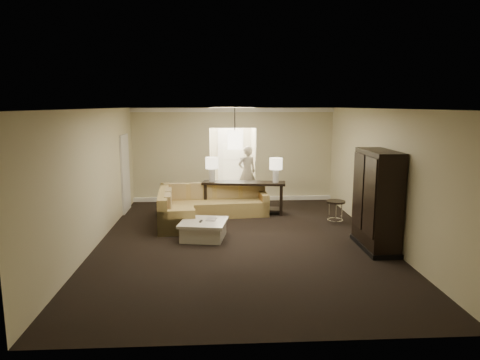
{
  "coord_description": "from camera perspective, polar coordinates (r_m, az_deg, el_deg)",
  "views": [
    {
      "loc": [
        -0.51,
        -8.78,
        2.87
      ],
      "look_at": [
        0.05,
        1.2,
        1.12
      ],
      "focal_mm": 32.0,
      "sensor_mm": 36.0,
      "label": 1
    }
  ],
  "objects": [
    {
      "name": "drink_table",
      "position": [
        10.68,
        12.61,
        -3.59
      ],
      "size": [
        0.46,
        0.46,
        0.58
      ],
      "rotation": [
        0.0,
        0.0,
        0.28
      ],
      "color": "black",
      "rests_on": "ground"
    },
    {
      "name": "person",
      "position": [
        13.3,
        0.94,
        1.44
      ],
      "size": [
        0.76,
        0.64,
        1.8
      ],
      "primitive_type": "imported",
      "rotation": [
        0.0,
        0.0,
        3.51
      ],
      "color": "beige",
      "rests_on": "ground"
    },
    {
      "name": "wall_right",
      "position": [
        9.57,
        18.33,
        0.6
      ],
      "size": [
        0.04,
        8.0,
        2.8
      ],
      "primitive_type": "cube",
      "color": "beige",
      "rests_on": "ground"
    },
    {
      "name": "ground",
      "position": [
        9.25,
        0.1,
        -8.12
      ],
      "size": [
        8.0,
        8.0,
        0.0
      ],
      "primitive_type": "plane",
      "color": "black",
      "rests_on": "ground"
    },
    {
      "name": "crown_molding",
      "position": [
        12.74,
        -0.95,
        9.31
      ],
      "size": [
        6.0,
        0.1,
        0.12
      ],
      "primitive_type": "cube",
      "color": "white",
      "rests_on": "wall_back"
    },
    {
      "name": "console_table",
      "position": [
        11.46,
        0.49,
        -1.95
      ],
      "size": [
        2.26,
        0.81,
        0.85
      ],
      "rotation": [
        0.0,
        0.0,
        -0.14
      ],
      "color": "black",
      "rests_on": "ground"
    },
    {
      "name": "armoire",
      "position": [
        8.97,
        17.78,
        -2.84
      ],
      "size": [
        0.59,
        1.39,
        2.0
      ],
      "color": "black",
      "rests_on": "ground"
    },
    {
      "name": "table_lamp_left",
      "position": [
        11.43,
        -3.78,
        1.96
      ],
      "size": [
        0.34,
        0.34,
        0.65
      ],
      "color": "silver",
      "rests_on": "console_table"
    },
    {
      "name": "baseboard",
      "position": [
        13.05,
        -0.92,
        -2.49
      ],
      "size": [
        6.0,
        0.1,
        0.12
      ],
      "primitive_type": "cube",
      "color": "white",
      "rests_on": "ground"
    },
    {
      "name": "foyer",
      "position": [
        14.22,
        -1.16,
        3.61
      ],
      "size": [
        1.44,
        2.02,
        2.8
      ],
      "color": "silver",
      "rests_on": "ground"
    },
    {
      "name": "side_door",
      "position": [
        11.98,
        -15.04,
        0.86
      ],
      "size": [
        0.05,
        0.9,
        2.1
      ],
      "primitive_type": "cube",
      "color": "white",
      "rests_on": "ground"
    },
    {
      "name": "wall_back",
      "position": [
        12.88,
        -0.94,
        3.39
      ],
      "size": [
        6.0,
        0.04,
        2.8
      ],
      "primitive_type": "cube",
      "color": "beige",
      "rests_on": "ground"
    },
    {
      "name": "table_lamp_right",
      "position": [
        11.29,
        4.81,
        1.85
      ],
      "size": [
        0.34,
        0.34,
        0.65
      ],
      "color": "silver",
      "rests_on": "console_table"
    },
    {
      "name": "wall_left",
      "position": [
        9.25,
        -18.8,
        0.26
      ],
      "size": [
        0.04,
        8.0,
        2.8
      ],
      "primitive_type": "cube",
      "color": "beige",
      "rests_on": "ground"
    },
    {
      "name": "coffee_table",
      "position": [
        9.41,
        -4.87,
        -6.58
      ],
      "size": [
        1.12,
        1.12,
        0.41
      ],
      "rotation": [
        0.0,
        0.0,
        -0.17
      ],
      "color": "beige",
      "rests_on": "ground"
    },
    {
      "name": "sectional_sofa",
      "position": [
        10.96,
        -5.05,
        -3.48
      ],
      "size": [
        2.86,
        2.37,
        0.84
      ],
      "rotation": [
        0.0,
        0.0,
        0.08
      ],
      "color": "brown",
      "rests_on": "ground"
    },
    {
      "name": "ceiling",
      "position": [
        8.8,
        0.1,
        9.49
      ],
      "size": [
        6.0,
        8.0,
        0.02
      ],
      "primitive_type": "cube",
      "color": "silver",
      "rests_on": "wall_back"
    },
    {
      "name": "pendant_light",
      "position": [
        11.53,
        -0.69,
        5.38
      ],
      "size": [
        0.38,
        0.38,
        1.09
      ],
      "color": "black",
      "rests_on": "ceiling"
    },
    {
      "name": "wall_front",
      "position": [
        5.03,
        2.78,
        -7.06
      ],
      "size": [
        6.0,
        0.04,
        2.8
      ],
      "primitive_type": "cube",
      "color": "beige",
      "rests_on": "ground"
    }
  ]
}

